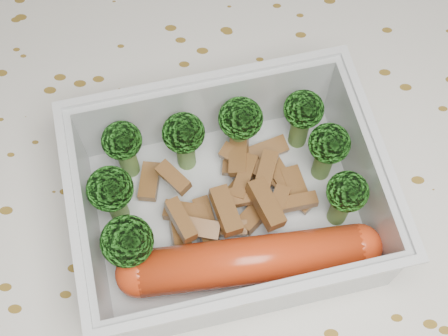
{
  "coord_description": "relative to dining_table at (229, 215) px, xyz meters",
  "views": [
    {
      "loc": [
        0.0,
        -0.19,
        1.18
      ],
      "look_at": [
        -0.0,
        -0.01,
        0.78
      ],
      "focal_mm": 50.0,
      "sensor_mm": 36.0,
      "label": 1
    }
  ],
  "objects": [
    {
      "name": "broccoli_florets",
      "position": [
        -0.01,
        -0.02,
        0.13
      ],
      "size": [
        0.18,
        0.13,
        0.06
      ],
      "color": "#608C3F",
      "rests_on": "lunch_container"
    },
    {
      "name": "sausage",
      "position": [
        0.01,
        -0.07,
        0.11
      ],
      "size": [
        0.18,
        0.05,
        0.03
      ],
      "color": "red",
      "rests_on": "lunch_container"
    },
    {
      "name": "dining_table",
      "position": [
        0.0,
        0.0,
        0.0
      ],
      "size": [
        1.4,
        0.9,
        0.75
      ],
      "color": "brown",
      "rests_on": "ground"
    },
    {
      "name": "meat_pile",
      "position": [
        0.0,
        -0.03,
        0.11
      ],
      "size": [
        0.13,
        0.1,
        0.03
      ],
      "color": "brown",
      "rests_on": "lunch_container"
    },
    {
      "name": "lunch_container",
      "position": [
        -0.0,
        -0.04,
        0.11
      ],
      "size": [
        0.23,
        0.2,
        0.07
      ],
      "color": "silver",
      "rests_on": "tablecloth"
    },
    {
      "name": "tablecloth",
      "position": [
        0.0,
        0.0,
        0.05
      ],
      "size": [
        1.46,
        0.96,
        0.19
      ],
      "color": "silver",
      "rests_on": "dining_table"
    }
  ]
}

